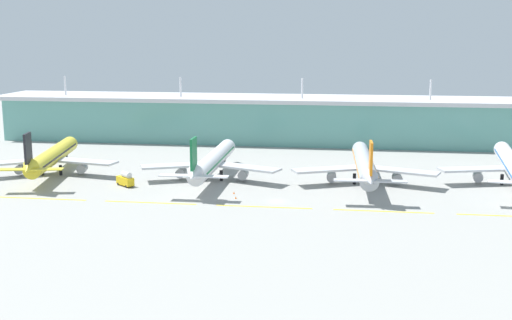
# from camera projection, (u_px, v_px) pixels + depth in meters

# --- Properties ---
(ground_plane) EXTENTS (600.00, 600.00, 0.00)m
(ground_plane) POSITION_uv_depth(u_px,v_px,m) (277.00, 201.00, 191.85)
(ground_plane) COLOR gray
(terminal_building) EXTENTS (288.00, 34.00, 30.00)m
(terminal_building) POSITION_uv_depth(u_px,v_px,m) (303.00, 120.00, 295.29)
(terminal_building) COLOR #5B9E93
(terminal_building) RESTS_ON ground
(airliner_nearest) EXTENTS (47.94, 62.20, 18.90)m
(airliner_nearest) POSITION_uv_depth(u_px,v_px,m) (52.00, 157.00, 227.70)
(airliner_nearest) COLOR yellow
(airliner_nearest) RESTS_ON ground
(airliner_near_middle) EXTENTS (48.80, 65.69, 18.90)m
(airliner_near_middle) POSITION_uv_depth(u_px,v_px,m) (213.00, 161.00, 219.67)
(airliner_near_middle) COLOR silver
(airliner_near_middle) RESTS_ON ground
(airliner_far_middle) EXTENTS (48.77, 66.66, 18.90)m
(airliner_far_middle) POSITION_uv_depth(u_px,v_px,m) (364.00, 165.00, 213.78)
(airliner_far_middle) COLOR #ADB2BC
(airliner_far_middle) RESTS_ON ground
(taxiway_stripe_west) EXTENTS (28.00, 0.70, 0.04)m
(taxiway_stripe_west) POSITION_uv_depth(u_px,v_px,m) (42.00, 199.00, 194.80)
(taxiway_stripe_west) COLOR yellow
(taxiway_stripe_west) RESTS_ON ground
(taxiway_stripe_mid_west) EXTENTS (28.00, 0.70, 0.04)m
(taxiway_stripe_mid_west) POSITION_uv_depth(u_px,v_px,m) (150.00, 203.00, 190.10)
(taxiway_stripe_mid_west) COLOR yellow
(taxiway_stripe_mid_west) RESTS_ON ground
(taxiway_stripe_centre) EXTENTS (28.00, 0.70, 0.04)m
(taxiway_stripe_centre) POSITION_uv_depth(u_px,v_px,m) (264.00, 207.00, 185.41)
(taxiway_stripe_centre) COLOR yellow
(taxiway_stripe_centre) RESTS_ON ground
(taxiway_stripe_mid_east) EXTENTS (28.00, 0.70, 0.04)m
(taxiway_stripe_mid_east) POSITION_uv_depth(u_px,v_px,m) (383.00, 211.00, 180.72)
(taxiway_stripe_mid_east) COLOR yellow
(taxiway_stripe_mid_east) RESTS_ON ground
(taxiway_stripe_east) EXTENTS (28.00, 0.70, 0.04)m
(taxiway_stripe_east) POSITION_uv_depth(u_px,v_px,m) (509.00, 216.00, 176.02)
(taxiway_stripe_east) COLOR yellow
(taxiway_stripe_east) RESTS_ON ground
(fuel_truck) EXTENTS (7.20, 6.60, 4.95)m
(fuel_truck) POSITION_uv_depth(u_px,v_px,m) (125.00, 179.00, 210.73)
(fuel_truck) COLOR gold
(fuel_truck) RESTS_ON ground
(safety_cone_left_wingtip) EXTENTS (0.56, 0.56, 0.70)m
(safety_cone_left_wingtip) POSITION_uv_depth(u_px,v_px,m) (234.00, 193.00, 200.88)
(safety_cone_left_wingtip) COLOR orange
(safety_cone_left_wingtip) RESTS_ON ground
(safety_cone_nose_front) EXTENTS (0.56, 0.56, 0.70)m
(safety_cone_nose_front) POSITION_uv_depth(u_px,v_px,m) (236.00, 198.00, 194.76)
(safety_cone_nose_front) COLOR orange
(safety_cone_nose_front) RESTS_ON ground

